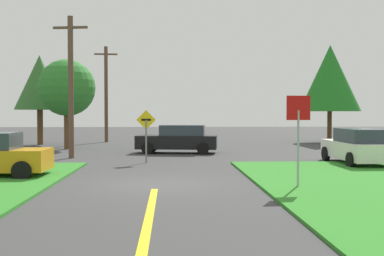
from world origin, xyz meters
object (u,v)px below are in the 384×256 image
Objects in this scene: stop_sign at (298,123)px; oak_tree_left at (330,78)px; utility_pole_far at (106,93)px; oak_tree_right at (40,83)px; direction_sign at (146,130)px; car_approaching_junction at (178,139)px; car_on_crossroad at (357,147)px; pine_tree_center at (67,88)px; utility_pole_mid at (71,85)px.

stop_sign is 23.26m from oak_tree_left.
oak_tree_right is (-4.39, -2.81, 0.59)m from utility_pole_far.
direction_sign is 19.68m from oak_tree_left.
stop_sign is 9.11m from direction_sign.
car_approaching_junction is 15.39m from oak_tree_left.
utility_pole_far reaches higher than car_on_crossroad.
oak_tree_right reaches higher than car_on_crossroad.
pine_tree_center is at bearing -55.56° from oak_tree_right.
car_on_crossroad is 21.52m from utility_pole_far.
utility_pole_mid is 1.12× the size of oak_tree_right.
oak_tree_right is (-17.84, 13.70, 3.68)m from car_on_crossroad.
oak_tree_left reaches higher than utility_pole_mid.
stop_sign is at bearing -47.94° from utility_pole_mid.
car_approaching_junction is 0.66× the size of utility_pole_mid.
car_on_crossroad is 0.80× the size of pine_tree_center.
oak_tree_left is 1.32× the size of pine_tree_center.
car_on_crossroad is 18.03m from pine_tree_center.
oak_tree_right is (-21.82, -1.31, -0.50)m from oak_tree_left.
oak_tree_left is at bearing 33.39° from utility_pole_mid.
direction_sign is at bearing -134.19° from oak_tree_left.
utility_pole_far is at bearing 104.31° from direction_sign.
car_approaching_junction is 1.04× the size of car_on_crossroad.
car_approaching_junction is (-3.45, 12.66, -1.21)m from stop_sign.
utility_pole_mid is 2.95× the size of direction_sign.
stop_sign is at bearing -111.52° from oak_tree_left.
oak_tree_right reaches higher than pine_tree_center.
utility_pole_mid is (-13.47, 3.51, 2.95)m from car_on_crossroad.
car_on_crossroad is 0.71× the size of oak_tree_right.
stop_sign is 0.38× the size of oak_tree_left.
oak_tree_right is at bearing -61.02° from stop_sign.
utility_pole_mid is at bearing -75.85° from pine_tree_center.
utility_pole_far is at bearing 77.57° from pine_tree_center.
utility_pole_mid is at bearing -146.61° from oak_tree_left.
utility_pole_mid reaches higher than direction_sign.
utility_pole_far is (-13.45, 16.51, 3.10)m from car_on_crossroad.
oak_tree_right is (-8.32, 12.58, 2.96)m from direction_sign.
oak_tree_right is at bearing 124.44° from pine_tree_center.
pine_tree_center reaches higher than direction_sign.
utility_pole_mid reaches higher than car_approaching_junction.
utility_pole_mid is (-5.54, -2.70, 2.95)m from car_approaching_junction.
pine_tree_center is 0.88× the size of oak_tree_right.
car_approaching_junction is at bearing -79.33° from stop_sign.
car_on_crossroad is at bearing 149.77° from car_approaching_junction.
oak_tree_left is 21.87m from oak_tree_right.
direction_sign is at bearing -56.51° from oak_tree_right.
pine_tree_center is at bearing 57.36° from car_on_crossroad.
car_on_crossroad is at bearing -50.84° from utility_pole_far.
stop_sign is at bearing 145.02° from car_on_crossroad.
car_approaching_junction is at bearing -61.82° from utility_pole_far.
utility_pole_mid is 20.93m from oak_tree_left.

